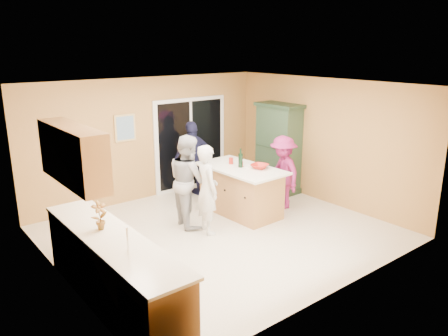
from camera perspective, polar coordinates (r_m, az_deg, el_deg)
floor at (r=7.90m, az=-0.41°, el=-8.40°), size 5.50×5.50×0.00m
ceiling at (r=7.23m, az=-0.45°, el=10.75°), size 5.50×5.00×0.10m
wall_back at (r=9.50m, az=-9.77°, el=3.80°), size 5.50×0.10×2.60m
wall_front at (r=5.79m, az=15.04°, el=-4.30°), size 5.50×0.10×2.60m
wall_left at (r=6.23m, az=-20.82°, el=-3.37°), size 0.10×5.00×2.60m
wall_right at (r=9.36m, az=12.99°, el=3.44°), size 0.10×5.00×2.60m
left_cabinet_run at (r=5.75m, az=-13.68°, el=-13.53°), size 0.65×3.05×1.24m
upper_cabinets at (r=5.94m, az=-19.15°, el=1.68°), size 0.35×1.60×0.75m
sliding_door at (r=10.06m, az=-4.36°, el=3.19°), size 1.90×0.07×2.10m
framed_picture at (r=9.18m, az=-12.80°, el=5.13°), size 0.46×0.04×0.56m
kitchen_island at (r=8.63m, az=2.21°, el=-3.11°), size 1.03×1.82×0.94m
green_hutch at (r=9.93m, az=7.10°, el=2.50°), size 0.57×1.09×2.00m
woman_white at (r=7.64m, az=-2.22°, el=-2.82°), size 0.51×0.65×1.60m
woman_grey at (r=7.99m, az=-4.66°, el=-1.66°), size 0.80×0.94×1.70m
woman_navy at (r=9.55m, az=-4.09°, el=1.18°), size 1.00×0.46×1.67m
woman_magenta at (r=8.90m, az=7.69°, el=-0.57°), size 0.78×1.08×1.50m
serving_bowl at (r=8.42m, az=4.67°, el=0.22°), size 0.42×0.42×0.08m
tulip_vase at (r=5.82m, az=-15.93°, el=-5.99°), size 0.21×0.15×0.39m
tumbler_near at (r=8.51m, az=2.29°, el=0.50°), size 0.07×0.07×0.10m
tumbler_far at (r=8.71m, az=0.92°, el=0.94°), size 0.10×0.10×0.13m
wine_bottle at (r=8.46m, az=2.17°, el=1.06°), size 0.09×0.09×0.37m
white_plate at (r=8.56m, az=3.26°, el=0.26°), size 0.28×0.28×0.02m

